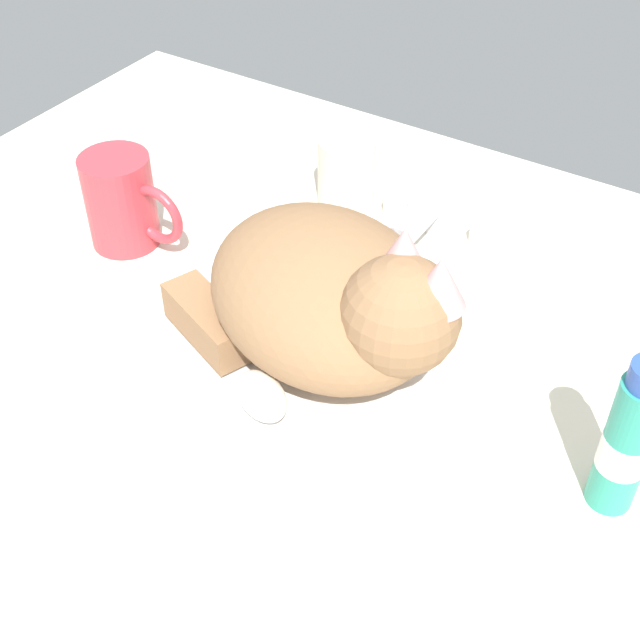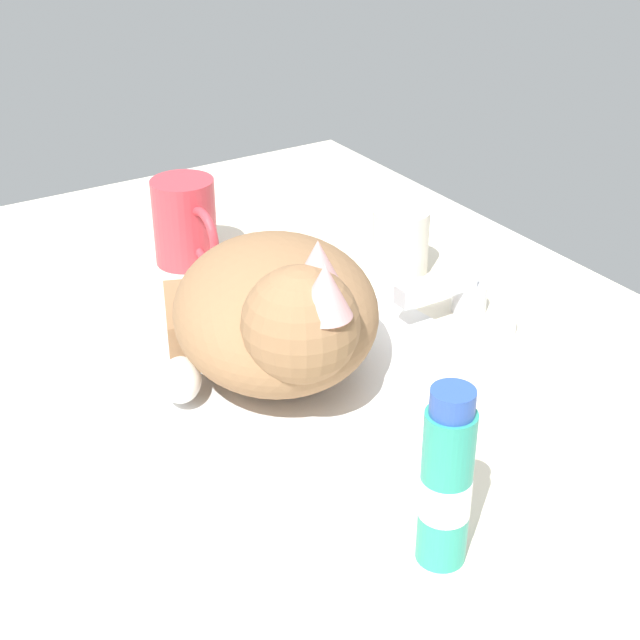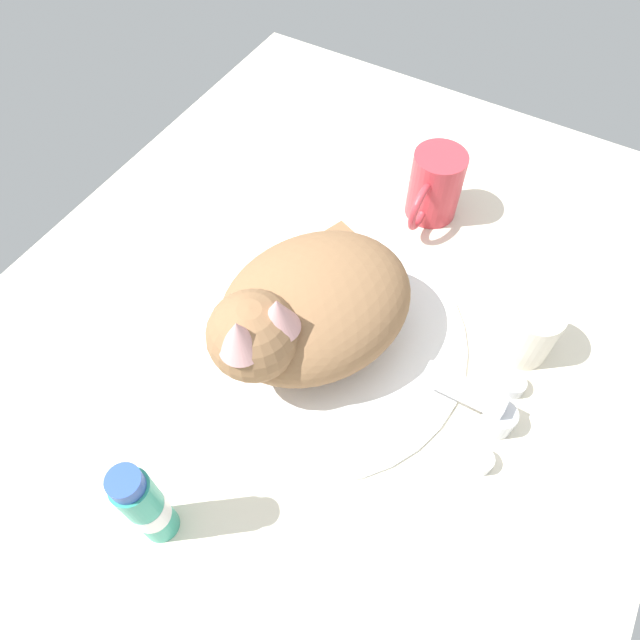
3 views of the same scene
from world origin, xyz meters
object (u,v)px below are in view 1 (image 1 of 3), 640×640
object	(u,v)px
faucet	(433,217)
cat	(335,298)
toothpaste_bottle	(627,442)
coffee_mug	(123,202)
rinse_cup	(347,171)

from	to	relation	value
faucet	cat	world-z (taller)	cat
toothpaste_bottle	faucet	bearing A→B (deg)	138.82
coffee_mug	toothpaste_bottle	bearing A→B (deg)	-5.92
faucet	toothpaste_bottle	bearing A→B (deg)	-41.18
faucet	cat	distance (cm)	22.76
rinse_cup	toothpaste_bottle	bearing A→B (deg)	-32.59
coffee_mug	rinse_cup	xyz separation A→B (cm)	(15.36, 18.83, -1.11)
faucet	coffee_mug	size ratio (longest dim) A/B	1.13
coffee_mug	toothpaste_bottle	size ratio (longest dim) A/B	0.83
coffee_mug	rinse_cup	bearing A→B (deg)	50.79
rinse_cup	cat	bearing A→B (deg)	-61.39
faucet	coffee_mug	bearing A→B (deg)	-145.40
faucet	toothpaste_bottle	size ratio (longest dim) A/B	0.93
faucet	cat	xyz separation A→B (cm)	(1.42, -22.13, 5.12)
rinse_cup	toothpaste_bottle	size ratio (longest dim) A/B	0.55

